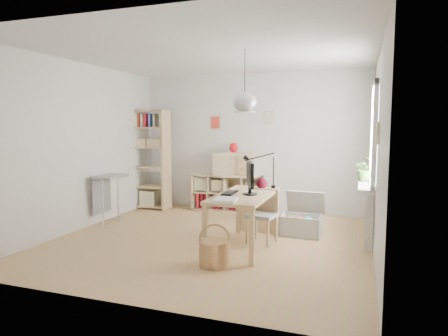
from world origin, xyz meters
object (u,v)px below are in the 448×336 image
(tall_bookshelf, at_px, (149,155))
(monitor, at_px, (250,176))
(desk, at_px, (244,201))
(storage_chest, at_px, (302,221))
(cube_shelf, at_px, (226,196))
(chair, at_px, (263,212))
(drawer_chest, at_px, (234,164))

(tall_bookshelf, height_order, monitor, tall_bookshelf)
(desk, relative_size, storage_chest, 2.11)
(monitor, bearing_deg, cube_shelf, 94.27)
(tall_bookshelf, bearing_deg, chair, -30.19)
(desk, height_order, storage_chest, desk)
(cube_shelf, relative_size, tall_bookshelf, 0.70)
(monitor, height_order, drawer_chest, monitor)
(chair, xyz_separation_m, monitor, (-0.10, -0.35, 0.56))
(tall_bookshelf, height_order, chair, tall_bookshelf)
(desk, distance_m, drawer_chest, 2.37)
(tall_bookshelf, distance_m, chair, 3.28)
(monitor, bearing_deg, storage_chest, 36.41)
(desk, distance_m, monitor, 0.36)
(desk, xyz_separation_m, cube_shelf, (-1.02, 2.23, -0.36))
(desk, distance_m, cube_shelf, 2.48)
(cube_shelf, relative_size, drawer_chest, 1.80)
(tall_bookshelf, distance_m, storage_chest, 3.52)
(desk, bearing_deg, monitor, -11.88)
(chair, xyz_separation_m, drawer_chest, (-1.05, 1.86, 0.50))
(storage_chest, distance_m, monitor, 1.36)
(tall_bookshelf, bearing_deg, drawer_chest, 7.89)
(tall_bookshelf, height_order, drawer_chest, tall_bookshelf)
(tall_bookshelf, relative_size, storage_chest, 2.81)
(desk, bearing_deg, storage_chest, 54.21)
(storage_chest, bearing_deg, monitor, -119.28)
(chair, height_order, drawer_chest, drawer_chest)
(cube_shelf, bearing_deg, desk, -65.39)
(storage_chest, relative_size, drawer_chest, 0.92)
(cube_shelf, height_order, chair, chair)
(desk, distance_m, chair, 0.44)
(storage_chest, height_order, drawer_chest, drawer_chest)
(tall_bookshelf, xyz_separation_m, storage_chest, (3.25, -1.02, -0.88))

